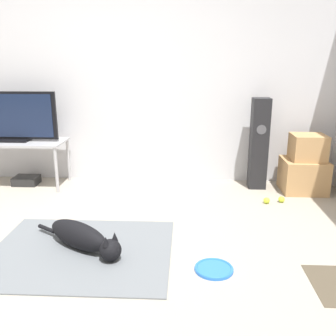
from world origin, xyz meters
name	(u,v)px	position (x,y,z in m)	size (l,w,h in m)	color
ground_plane	(77,263)	(0.00, 0.00, 0.00)	(12.00, 12.00, 0.00)	#9E9384
wall_back	(120,76)	(0.00, 2.10, 1.27)	(8.00, 0.06, 2.55)	silver
area_rug	(81,251)	(-0.01, 0.17, 0.01)	(1.41, 1.16, 0.01)	slate
dog	(83,237)	(0.00, 0.19, 0.11)	(0.81, 0.57, 0.22)	black
frisbee	(214,269)	(1.01, -0.05, 0.01)	(0.28, 0.28, 0.03)	blue
cardboard_box_lower	(303,175)	(2.14, 1.71, 0.19)	(0.48, 0.44, 0.37)	tan
cardboard_box_upper	(308,147)	(2.16, 1.71, 0.52)	(0.36, 0.34, 0.29)	tan
floor_speaker	(259,144)	(1.64, 1.82, 0.52)	(0.20, 0.20, 1.05)	black
tv_stand	(14,146)	(-1.21, 1.75, 0.48)	(1.17, 0.50, 0.54)	#A8A8AD
tv	(11,117)	(-1.21, 1.75, 0.82)	(1.06, 0.20, 0.57)	black
tennis_ball_by_boxes	(258,186)	(1.64, 1.77, 0.03)	(0.07, 0.07, 0.07)	#C6E033
tennis_ball_near_speaker	(267,201)	(1.65, 1.29, 0.03)	(0.07, 0.07, 0.07)	#C6E033
tennis_ball_loose_on_carpet	(281,199)	(1.82, 1.33, 0.03)	(0.07, 0.07, 0.07)	#C6E033
game_console	(26,180)	(-1.13, 1.79, 0.05)	(0.28, 0.23, 0.10)	black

